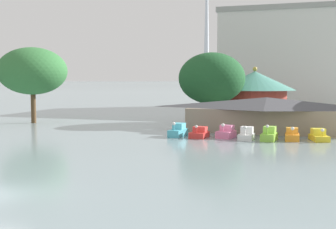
% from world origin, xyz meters
% --- Properties ---
extents(ground_plane, '(2000.00, 2000.00, 0.00)m').
position_xyz_m(ground_plane, '(0.00, 0.00, 0.00)').
color(ground_plane, gray).
extents(pedal_boat_cyan, '(1.64, 3.06, 1.73)m').
position_xyz_m(pedal_boat_cyan, '(2.81, 26.00, 0.58)').
color(pedal_boat_cyan, '#4CB7CC').
rests_on(pedal_boat_cyan, ground).
extents(pedal_boat_red, '(1.87, 2.59, 1.48)m').
position_xyz_m(pedal_boat_red, '(5.32, 25.71, 0.47)').
color(pedal_boat_red, red).
rests_on(pedal_boat_red, ground).
extents(pedal_boat_pink, '(2.06, 2.52, 1.67)m').
position_xyz_m(pedal_boat_pink, '(8.15, 26.42, 0.56)').
color(pedal_boat_pink, pink).
rests_on(pedal_boat_pink, ground).
extents(pedal_boat_white, '(1.58, 2.50, 1.57)m').
position_xyz_m(pedal_boat_white, '(10.44, 25.65, 0.53)').
color(pedal_boat_white, white).
rests_on(pedal_boat_white, ground).
extents(pedal_boat_lime, '(1.69, 2.56, 1.77)m').
position_xyz_m(pedal_boat_lime, '(12.78, 25.60, 0.59)').
color(pedal_boat_lime, '#8CCC3F').
rests_on(pedal_boat_lime, ground).
extents(pedal_boat_orange, '(1.50, 2.58, 1.54)m').
position_xyz_m(pedal_boat_orange, '(15.05, 26.52, 0.53)').
color(pedal_boat_orange, orange).
rests_on(pedal_boat_orange, ground).
extents(pedal_boat_yellow, '(2.15, 2.96, 1.40)m').
position_xyz_m(pedal_boat_yellow, '(17.71, 27.09, 0.49)').
color(pedal_boat_yellow, yellow).
rests_on(pedal_boat_yellow, ground).
extents(boathouse, '(20.18, 6.48, 4.20)m').
position_xyz_m(boathouse, '(11.93, 32.62, 2.20)').
color(boathouse, gray).
rests_on(boathouse, ground).
extents(green_roof_pavilion, '(12.52, 12.52, 8.25)m').
position_xyz_m(green_roof_pavilion, '(8.93, 48.07, 4.23)').
color(green_roof_pavilion, '#993328').
rests_on(green_roof_pavilion, ground).
extents(shoreline_tree_tall_left, '(9.87, 9.87, 10.90)m').
position_xyz_m(shoreline_tree_tall_left, '(-21.12, 33.52, 7.49)').
color(shoreline_tree_tall_left, brown).
rests_on(shoreline_tree_tall_left, ground).
extents(shoreline_tree_mid, '(9.59, 9.59, 10.18)m').
position_xyz_m(shoreline_tree_mid, '(3.49, 41.29, 6.46)').
color(shoreline_tree_mid, brown).
rests_on(shoreline_tree_mid, ground).
extents(background_building_block, '(32.36, 19.87, 20.58)m').
position_xyz_m(background_building_block, '(15.49, 75.28, 10.31)').
color(background_building_block, silver).
rests_on(background_building_block, ground).
extents(distant_broadcast_tower, '(6.81, 6.81, 156.64)m').
position_xyz_m(distant_broadcast_tower, '(-54.25, 306.11, 62.52)').
color(distant_broadcast_tower, silver).
rests_on(distant_broadcast_tower, ground).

